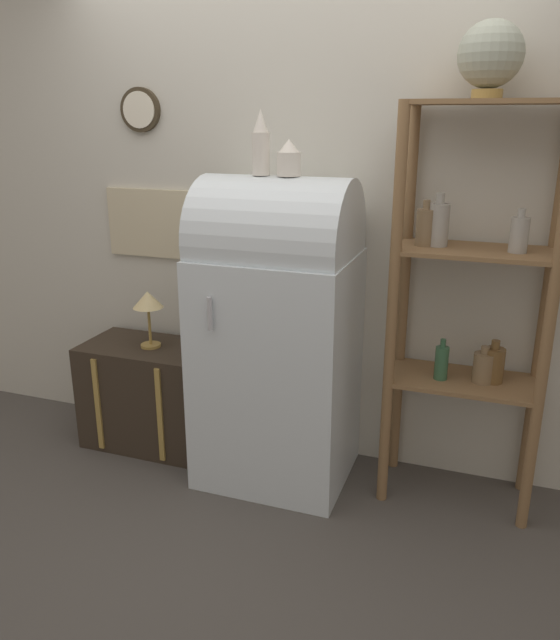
# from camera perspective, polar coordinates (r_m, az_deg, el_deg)

# --- Properties ---
(ground_plane) EXTENTS (12.00, 12.00, 0.00)m
(ground_plane) POSITION_cam_1_polar(r_m,az_deg,el_deg) (3.24, -1.73, -15.68)
(ground_plane) COLOR #4C4742
(wall_back) EXTENTS (7.00, 0.09, 2.70)m
(wall_back) POSITION_cam_1_polar(r_m,az_deg,el_deg) (3.27, 1.67, 10.14)
(wall_back) COLOR beige
(wall_back) RESTS_ON ground_plane
(refrigerator) EXTENTS (0.74, 0.66, 1.55)m
(refrigerator) POSITION_cam_1_polar(r_m,az_deg,el_deg) (3.09, -0.26, -0.87)
(refrigerator) COLOR silver
(refrigerator) RESTS_ON ground_plane
(suitcase_trunk) EXTENTS (0.71, 0.43, 0.59)m
(suitcase_trunk) POSITION_cam_1_polar(r_m,az_deg,el_deg) (3.65, -11.87, -6.64)
(suitcase_trunk) COLOR #33281E
(suitcase_trunk) RESTS_ON ground_plane
(shelf_unit) EXTENTS (0.70, 0.38, 1.87)m
(shelf_unit) POSITION_cam_1_polar(r_m,az_deg,el_deg) (2.94, 17.08, 2.68)
(shelf_unit) COLOR olive
(shelf_unit) RESTS_ON ground_plane
(globe) EXTENTS (0.27, 0.27, 0.31)m
(globe) POSITION_cam_1_polar(r_m,az_deg,el_deg) (2.88, 18.70, 21.93)
(globe) COLOR #AD8942
(globe) RESTS_ON shelf_unit
(vase_left) EXTENTS (0.08, 0.08, 0.29)m
(vase_left) POSITION_cam_1_polar(r_m,az_deg,el_deg) (2.93, -1.77, 15.73)
(vase_left) COLOR silver
(vase_left) RESTS_ON refrigerator
(vase_center) EXTENTS (0.11, 0.11, 0.16)m
(vase_center) POSITION_cam_1_polar(r_m,az_deg,el_deg) (2.89, 0.82, 14.52)
(vase_center) COLOR silver
(vase_center) RESTS_ON refrigerator
(desk_lamp) EXTENTS (0.16, 0.16, 0.32)m
(desk_lamp) POSITION_cam_1_polar(r_m,az_deg,el_deg) (3.44, -11.98, 1.50)
(desk_lamp) COLOR #AD8942
(desk_lamp) RESTS_ON suitcase_trunk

